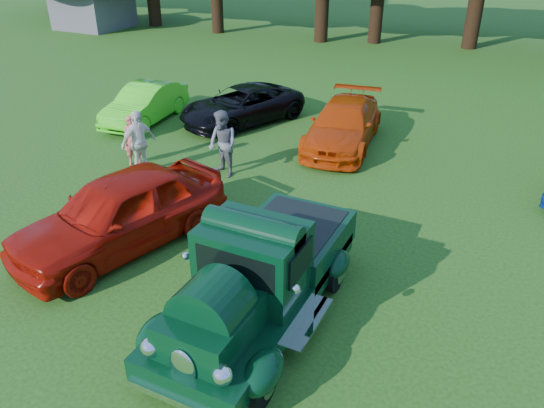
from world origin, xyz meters
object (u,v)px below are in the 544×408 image
at_px(back_car_orange, 343,125).
at_px(hero_pickup, 260,277).
at_px(back_car_lime, 145,104).
at_px(spectator_grey, 223,144).
at_px(red_convertible, 120,212).
at_px(back_car_black, 242,105).
at_px(spectator_white, 139,143).
at_px(spectator_pink, 133,141).

bearing_deg(back_car_orange, hero_pickup, -87.86).
xyz_separation_m(back_car_lime, spectator_grey, (4.89, -2.73, 0.29)).
relative_size(hero_pickup, back_car_lime, 1.31).
bearing_deg(spectator_grey, red_convertible, -68.16).
distance_m(hero_pickup, back_car_lime, 11.61).
relative_size(back_car_lime, spectator_grey, 2.11).
xyz_separation_m(back_car_black, spectator_white, (-0.52, -5.06, 0.29)).
distance_m(spectator_pink, spectator_white, 0.73).
relative_size(hero_pickup, red_convertible, 1.05).
height_order(hero_pickup, spectator_grey, hero_pickup).
bearing_deg(back_car_black, red_convertible, -56.84).
distance_m(hero_pickup, spectator_grey, 6.27).
xyz_separation_m(spectator_pink, spectator_grey, (2.79, 0.51, 0.20)).
distance_m(spectator_pink, spectator_grey, 2.85).
height_order(hero_pickup, back_car_orange, hero_pickup).
xyz_separation_m(back_car_orange, spectator_grey, (-2.28, -3.69, 0.25)).
xyz_separation_m(hero_pickup, spectator_grey, (-3.76, 5.02, 0.06)).
bearing_deg(hero_pickup, red_convertible, 168.19).
height_order(red_convertible, spectator_pink, red_convertible).
distance_m(back_car_black, spectator_grey, 4.48).
relative_size(back_car_black, spectator_grey, 2.44).
height_order(hero_pickup, spectator_white, hero_pickup).
distance_m(red_convertible, spectator_pink, 4.57).
xyz_separation_m(hero_pickup, back_car_lime, (-8.65, 7.75, -0.23)).
height_order(red_convertible, spectator_grey, spectator_grey).
height_order(back_car_lime, spectator_white, spectator_white).
relative_size(red_convertible, spectator_white, 2.66).
relative_size(back_car_orange, spectator_grey, 2.53).
bearing_deg(red_convertible, back_car_orange, 88.95).
bearing_deg(hero_pickup, spectator_grey, 126.87).
distance_m(hero_pickup, back_car_orange, 8.84).
relative_size(spectator_pink, spectator_white, 0.80).
bearing_deg(spectator_white, red_convertible, -130.44).
height_order(red_convertible, spectator_white, spectator_white).
bearing_deg(spectator_pink, back_car_orange, 3.72).
bearing_deg(spectator_grey, spectator_white, -134.01).
distance_m(back_car_lime, back_car_orange, 7.24).
xyz_separation_m(hero_pickup, back_car_black, (-5.46, 9.16, -0.24)).
bearing_deg(spectator_pink, hero_pickup, -70.39).
bearing_deg(red_convertible, hero_pickup, 4.02).
bearing_deg(spectator_grey, back_car_lime, 174.23).
bearing_deg(back_car_lime, red_convertible, -61.40).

